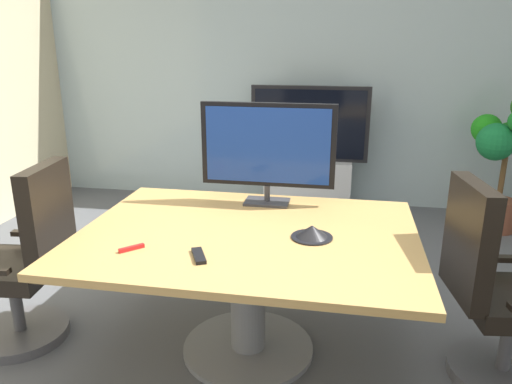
{
  "coord_description": "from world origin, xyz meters",
  "views": [
    {
      "loc": [
        0.58,
        -2.43,
        1.74
      ],
      "look_at": [
        0.08,
        0.23,
        0.9
      ],
      "focal_mm": 34.17,
      "sensor_mm": 36.0,
      "label": 1
    }
  ],
  "objects": [
    {
      "name": "office_chair_right",
      "position": [
        1.38,
        -0.02,
        0.46
      ],
      "size": [
        0.62,
        0.6,
        1.09
      ],
      "rotation": [
        0.0,
        0.0,
        1.71
      ],
      "color": "#4C4C51",
      "rests_on": "ground"
    },
    {
      "name": "wall_back_glass_partition",
      "position": [
        0.0,
        2.9,
        1.46
      ],
      "size": [
        5.58,
        0.1,
        2.92
      ],
      "primitive_type": "cube",
      "color": "#9EB2B7",
      "rests_on": "ground"
    },
    {
      "name": "wall_display_unit",
      "position": [
        0.21,
        2.54,
        0.44
      ],
      "size": [
        1.2,
        0.36,
        1.31
      ],
      "color": "#B7BABC",
      "rests_on": "ground"
    },
    {
      "name": "remote_control",
      "position": [
        -0.08,
        -0.38,
        0.76
      ],
      "size": [
        0.12,
        0.18,
        0.02
      ],
      "primitive_type": "cube",
      "rotation": [
        0.0,
        0.0,
        0.44
      ],
      "color": "black",
      "rests_on": "conference_table"
    },
    {
      "name": "ground_plane",
      "position": [
        0.0,
        0.0,
        0.0
      ],
      "size": [
        6.8,
        6.8,
        0.0
      ],
      "primitive_type": "plane",
      "color": "#515459"
    },
    {
      "name": "conference_table",
      "position": [
        0.08,
        -0.02,
        0.57
      ],
      "size": [
        1.82,
        1.36,
        0.75
      ],
      "color": "#B2894C",
      "rests_on": "ground"
    },
    {
      "name": "conference_phone",
      "position": [
        0.43,
        -0.04,
        0.78
      ],
      "size": [
        0.22,
        0.22,
        0.07
      ],
      "color": "black",
      "rests_on": "conference_table"
    },
    {
      "name": "office_chair_left",
      "position": [
        -1.22,
        -0.14,
        0.46
      ],
      "size": [
        0.62,
        0.6,
        1.09
      ],
      "rotation": [
        0.0,
        0.0,
        -1.46
      ],
      "color": "#4C4C51",
      "rests_on": "ground"
    },
    {
      "name": "potted_plant",
      "position": [
        2.01,
        2.31,
        0.77
      ],
      "size": [
        0.56,
        0.54,
        1.33
      ],
      "color": "brown",
      "rests_on": "ground"
    },
    {
      "name": "tv_monitor",
      "position": [
        0.11,
        0.49,
        1.1
      ],
      "size": [
        0.84,
        0.18,
        0.64
      ],
      "color": "#333338",
      "rests_on": "conference_table"
    },
    {
      "name": "whiteboard_marker",
      "position": [
        -0.44,
        -0.36,
        0.76
      ],
      "size": [
        0.1,
        0.11,
        0.02
      ],
      "primitive_type": "cube",
      "rotation": [
        0.0,
        0.0,
        0.8
      ],
      "color": "red",
      "rests_on": "conference_table"
    }
  ]
}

